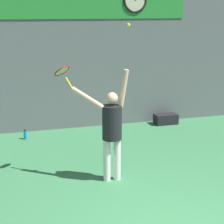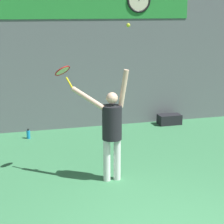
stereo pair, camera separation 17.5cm
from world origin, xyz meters
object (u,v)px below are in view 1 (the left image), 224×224
tennis_ball (128,25)px  tennis_racket (63,72)px  scoreboard_clock (135,0)px  tennis_player (111,126)px  equipment_bag (166,119)px  water_bottle (25,135)px

tennis_ball → tennis_racket: bearing=145.2°
tennis_racket → scoreboard_clock: bearing=50.2°
scoreboard_clock → tennis_ball: scoreboard_clock is taller
tennis_player → tennis_ball: size_ratio=31.35×
tennis_player → tennis_ball: tennis_ball is taller
tennis_player → equipment_bag: (2.54, 3.19, -0.89)m
tennis_ball → tennis_player: bearing=149.2°
tennis_racket → tennis_ball: 1.50m
scoreboard_clock → water_bottle: 4.43m
tennis_player → tennis_ball: 1.81m
scoreboard_clock → tennis_player: (-1.71, -3.52, -2.27)m
tennis_player → equipment_bag: tennis_player is taller
scoreboard_clock → tennis_player: bearing=-115.9°
water_bottle → tennis_ball: bearing=-63.2°
equipment_bag → tennis_racket: bearing=-141.3°
tennis_racket → tennis_ball: (1.01, -0.71, 0.85)m
tennis_ball → equipment_bag: size_ratio=0.11×
scoreboard_clock → tennis_ball: bearing=-111.6°
tennis_ball → scoreboard_clock: bearing=68.4°
tennis_ball → water_bottle: tennis_ball is taller
tennis_player → water_bottle: size_ratio=8.44×
tennis_racket → water_bottle: bearing=102.8°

